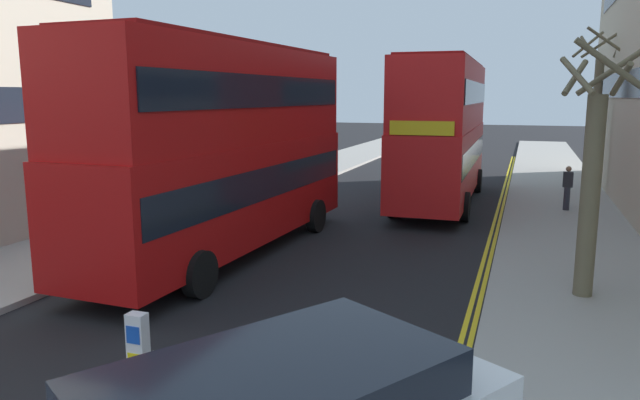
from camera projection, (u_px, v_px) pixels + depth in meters
name	position (u px, v px, depth m)	size (l,w,h in m)	color
sidewalk_right	(570.00, 242.00, 17.29)	(4.00, 80.00, 0.14)	#9E9991
sidewalk_left	(184.00, 213.00, 21.51)	(4.00, 80.00, 0.14)	#9E9991
kerb_line_outer	(491.00, 255.00, 16.12)	(0.10, 56.00, 0.01)	yellow
kerb_line_inner	(485.00, 254.00, 16.17)	(0.10, 56.00, 0.01)	yellow
traffic_island	(141.00, 389.00, 8.66)	(1.10, 2.20, 0.10)	#9E9991
keep_left_bollard	(139.00, 353.00, 8.57)	(0.36, 0.28, 1.11)	silver
double_decker_bus_away	(226.00, 143.00, 15.74)	(3.09, 10.89, 5.64)	#B20F0F
double_decker_bus_oncoming	(443.00, 128.00, 23.38)	(2.90, 10.84, 5.64)	red
pedestrian_far	(567.00, 187.00, 21.61)	(0.34, 0.22, 1.62)	#2D2D38
street_tree_near	(596.00, 114.00, 25.38)	(2.06, 2.10, 6.94)	#6B6047
street_tree_mid	(591.00, 181.00, 12.07)	(1.67, 1.84, 5.22)	#6B6047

